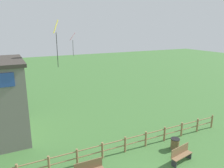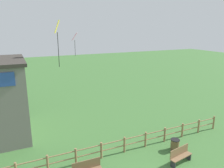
% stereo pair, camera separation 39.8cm
% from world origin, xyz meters
% --- Properties ---
extents(wooden_fence, '(17.08, 0.14, 1.11)m').
position_xyz_m(wooden_fence, '(0.00, 5.04, 0.62)').
color(wooden_fence, olive).
rests_on(wooden_fence, ground_plane).
extents(park_bench_near_fence, '(1.71, 0.69, 1.03)m').
position_xyz_m(park_bench_near_fence, '(2.58, 2.48, 0.54)').
color(park_bench_near_fence, brown).
rests_on(park_bench_near_fence, ground_plane).
extents(trash_bin, '(0.63, 0.63, 0.77)m').
position_xyz_m(trash_bin, '(3.33, 3.83, 0.39)').
color(trash_bin, brown).
rests_on(trash_bin, ground_plane).
extents(kite_yellow_diamond, '(0.62, 0.88, 3.75)m').
position_xyz_m(kite_yellow_diamond, '(-2.79, 11.39, 7.80)').
color(kite_yellow_diamond, yellow).
extents(kite_pink_diamond, '(0.74, 0.80, 2.32)m').
position_xyz_m(kite_pink_diamond, '(-0.42, 14.92, 7.11)').
color(kite_pink_diamond, pink).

